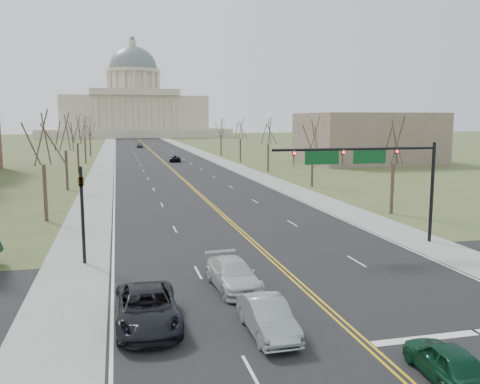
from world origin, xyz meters
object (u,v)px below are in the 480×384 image
car_nb_inner_lead (447,361)px  car_far_sb (140,145)px  car_sb_inner_lead (268,317)px  car_sb_outer_lead (147,308)px  signal_left (82,204)px  car_sb_inner_second (233,274)px  signal_mast (369,164)px  car_far_nb (175,158)px

car_nb_inner_lead → car_far_sb: (-3.79, 145.98, 0.14)m
car_sb_inner_lead → car_sb_outer_lead: car_sb_outer_lead is taller
signal_left → car_far_sb: 128.74m
signal_left → car_sb_outer_lead: size_ratio=1.04×
signal_left → car_sb_inner_second: (7.86, -6.66, -2.96)m
car_sb_outer_lead → car_nb_inner_lead: bearing=-36.4°
signal_mast → car_nb_inner_lead: bearing=-109.2°
car_far_nb → car_sb_inner_second: bearing=91.6°
signal_mast → car_sb_inner_lead: bearing=-131.1°
signal_mast → car_sb_inner_second: 13.87m
car_sb_inner_lead → car_sb_inner_second: (-0.11, 5.93, 0.01)m
signal_mast → car_far_sb: (-9.92, 128.39, -4.94)m
car_nb_inner_lead → signal_mast: bearing=-104.3°
car_nb_inner_lead → car_far_nb: 91.53m
signal_mast → signal_left: 19.06m
signal_mast → car_sb_outer_lead: (-15.75, -10.58, -4.95)m
signal_mast → car_far_sb: bearing=94.4°
car_nb_inner_lead → car_far_sb: car_far_sb is taller
car_far_sb → car_nb_inner_lead: bearing=-87.1°
signal_mast → car_sb_outer_lead: size_ratio=2.11×
car_nb_inner_lead → car_sb_inner_lead: bearing=-41.0°
car_far_sb → car_sb_inner_lead: bearing=-89.0°
car_nb_inner_lead → car_sb_inner_second: (-4.96, 10.94, 0.08)m
car_nb_inner_lead → car_far_sb: 146.03m
signal_mast → car_sb_inner_second: bearing=-149.0°
signal_left → signal_mast: bearing=-0.0°
car_sb_outer_lead → car_far_nb: car_sb_outer_lead is taller
signal_left → car_nb_inner_lead: 21.98m
car_sb_inner_lead → car_sb_inner_second: bearing=89.9°
signal_mast → car_sb_outer_lead: signal_mast is taller
car_sb_inner_lead → car_far_sb: 140.98m
signal_left → car_sb_inner_second: signal_left is taller
car_sb_inner_second → car_far_nb: (5.98, 80.59, -0.07)m
car_sb_inner_lead → car_far_nb: 86.72m
car_nb_inner_lead → car_sb_inner_second: 12.01m
car_nb_inner_lead → signal_left: bearing=-49.1°
car_sb_outer_lead → car_sb_inner_second: 6.10m
signal_left → car_sb_inner_lead: 15.19m
signal_left → car_sb_outer_lead: signal_left is taller
car_far_nb → car_far_sb: (-4.82, 54.46, 0.13)m
car_far_sb → car_sb_outer_lead: bearing=-91.0°
car_sb_inner_lead → car_sb_inner_second: size_ratio=0.87×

